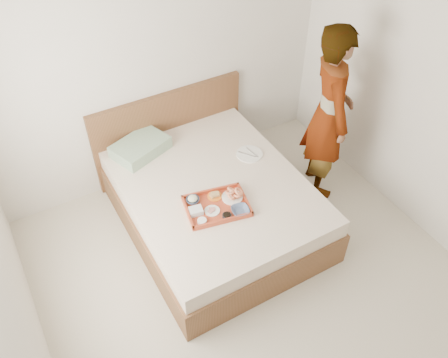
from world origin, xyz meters
TOP-DOWN VIEW (x-y plane):
  - ground at (0.00, 0.00)m, footprint 3.50×4.00m
  - ceiling at (0.00, 0.00)m, footprint 3.50×4.00m
  - wall_back at (0.00, 2.00)m, footprint 3.50×0.01m
  - wall_left at (-1.75, 0.00)m, footprint 0.01×4.00m
  - bed at (0.02, 1.00)m, footprint 1.65×2.00m
  - headboard at (0.02, 1.97)m, footprint 1.65×0.06m
  - pillow at (-0.38, 1.75)m, footprint 0.61×0.51m
  - tray at (-0.10, 0.73)m, footprint 0.61×0.49m
  - prawn_plate at (0.07, 0.75)m, footprint 0.22×0.22m
  - navy_bowl_big at (0.05, 0.57)m, footprint 0.18×0.18m
  - sauce_dish at (-0.08, 0.58)m, footprint 0.09×0.09m
  - meat_plate at (-0.16, 0.70)m, footprint 0.16×0.16m
  - bread_plate at (-0.05, 0.84)m, footprint 0.15×0.15m
  - salad_bowl at (-0.25, 0.88)m, footprint 0.14×0.14m
  - plastic_tub at (-0.29, 0.75)m, footprint 0.13×0.11m
  - cheese_round at (-0.29, 0.63)m, footprint 0.09×0.09m
  - dinner_plate at (0.53, 1.19)m, footprint 0.32×0.32m
  - person at (1.24, 0.94)m, footprint 0.65×0.78m

SIDE VIEW (x-z plane):
  - ground at x=0.00m, z-range -0.01..0.01m
  - bed at x=0.02m, z-range 0.00..0.53m
  - headboard at x=0.02m, z-range 0.00..0.95m
  - dinner_plate at x=0.53m, z-range 0.53..0.54m
  - meat_plate at x=-0.16m, z-range 0.54..0.55m
  - bread_plate at x=-0.05m, z-range 0.54..0.55m
  - prawn_plate at x=0.07m, z-range 0.54..0.56m
  - tray at x=-0.10m, z-range 0.53..0.58m
  - cheese_round at x=-0.29m, z-range 0.54..0.57m
  - sauce_dish at x=-0.08m, z-range 0.54..0.57m
  - salad_bowl at x=-0.25m, z-range 0.54..0.58m
  - navy_bowl_big at x=0.05m, z-range 0.54..0.58m
  - plastic_tub at x=-0.29m, z-range 0.54..0.59m
  - pillow at x=-0.38m, z-range 0.53..0.65m
  - person at x=1.24m, z-range 0.00..1.81m
  - wall_back at x=0.00m, z-range 0.00..2.60m
  - wall_left at x=-1.75m, z-range 0.00..2.60m
  - ceiling at x=0.00m, z-range 2.60..2.60m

